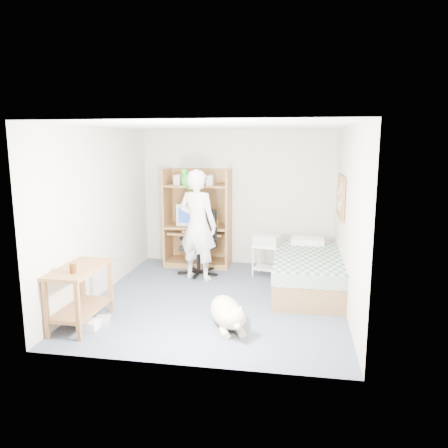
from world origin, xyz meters
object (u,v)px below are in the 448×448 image
side_desk (80,287)px  printer_cart (267,255)px  dog (227,313)px  person (198,225)px  computer_hutch (198,222)px  office_chair (200,251)px  bed (308,272)px

side_desk → printer_cart: (2.17, 2.45, -0.13)m
side_desk → dog: (1.84, 0.23, -0.31)m
person → dog: (0.80, -1.85, -0.74)m
computer_hutch → printer_cart: 1.48m
office_chair → dog: size_ratio=1.03×
computer_hutch → person: 0.89m
computer_hutch → dog: (0.99, -2.71, -0.63)m
office_chair → person: bearing=-66.5°
bed → office_chair: 1.93m
office_chair → printer_cart: 1.17m
office_chair → dog: 2.32m
computer_hutch → printer_cart: size_ratio=3.29×
bed → side_desk: side_desk is taller
computer_hutch → person: person is taller
computer_hutch → side_desk: bearing=-106.1°
computer_hutch → office_chair: (0.16, -0.56, -0.42)m
bed → side_desk: 3.39m
bed → person: (-1.81, 0.26, 0.64)m
dog → bed: bearing=34.6°
side_desk → person: (1.04, 2.07, 0.43)m
bed → dog: (-1.01, -1.59, -0.10)m
person → printer_cart: bearing=-143.9°
side_desk → printer_cart: 3.28m
computer_hutch → side_desk: (-0.85, -2.94, -0.33)m
office_chair → person: person is taller
side_desk → printer_cart: size_ratio=1.83×
bed → dog: 1.89m
side_desk → printer_cart: bearing=48.5°
bed → side_desk: (-2.85, -1.82, 0.21)m
bed → person: bearing=171.9°
computer_hutch → printer_cart: (1.32, -0.48, -0.46)m
side_desk → dog: side_desk is taller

